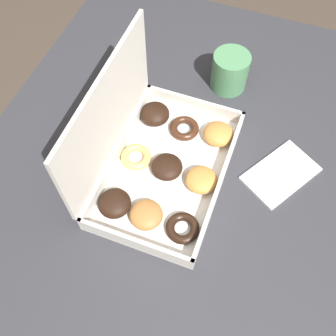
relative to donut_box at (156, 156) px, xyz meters
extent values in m
plane|color=#42382D|center=(0.05, -0.07, -0.79)|extent=(8.00, 8.00, 0.00)
cube|color=#2D2D33|center=(0.05, -0.07, -0.06)|extent=(1.11, 0.97, 0.03)
cylinder|color=#2D2D33|center=(0.56, 0.37, -0.44)|extent=(0.06, 0.06, 0.72)
cube|color=silver|center=(0.00, -0.03, -0.05)|extent=(0.38, 0.25, 0.01)
cube|color=beige|center=(0.00, -0.15, -0.02)|extent=(0.38, 0.01, 0.04)
cube|color=beige|center=(0.00, 0.09, -0.02)|extent=(0.38, 0.01, 0.04)
cube|color=beige|center=(-0.19, -0.03, -0.02)|extent=(0.01, 0.25, 0.04)
cube|color=beige|center=(0.19, -0.03, -0.02)|extent=(0.01, 0.25, 0.04)
cube|color=beige|center=(0.00, 0.10, 0.10)|extent=(0.38, 0.01, 0.22)
torus|color=black|center=(-0.12, -0.11, -0.03)|extent=(0.07, 0.07, 0.02)
ellipsoid|color=#B77A38|center=(-0.01, -0.11, -0.03)|extent=(0.07, 0.07, 0.03)
ellipsoid|color=#B77A38|center=(0.12, -0.11, -0.02)|extent=(0.07, 0.07, 0.04)
ellipsoid|color=#9E6633|center=(-0.13, -0.03, -0.03)|extent=(0.07, 0.07, 0.03)
ellipsoid|color=black|center=(0.00, -0.03, -0.03)|extent=(0.07, 0.07, 0.03)
torus|color=#381E11|center=(0.12, -0.03, -0.03)|extent=(0.07, 0.07, 0.02)
ellipsoid|color=black|center=(-0.12, 0.05, -0.02)|extent=(0.07, 0.07, 0.04)
torus|color=tan|center=(0.00, 0.05, -0.03)|extent=(0.07, 0.07, 0.02)
ellipsoid|color=black|center=(0.12, 0.05, -0.02)|extent=(0.07, 0.07, 0.04)
cylinder|color=#4C8456|center=(0.30, -0.08, 0.00)|extent=(0.09, 0.09, 0.10)
cylinder|color=black|center=(0.30, -0.08, 0.04)|extent=(0.08, 0.08, 0.01)
cube|color=white|center=(0.08, -0.27, -0.05)|extent=(0.19, 0.17, 0.01)
camera|label=1|loc=(-0.42, -0.18, 0.72)|focal=42.00mm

